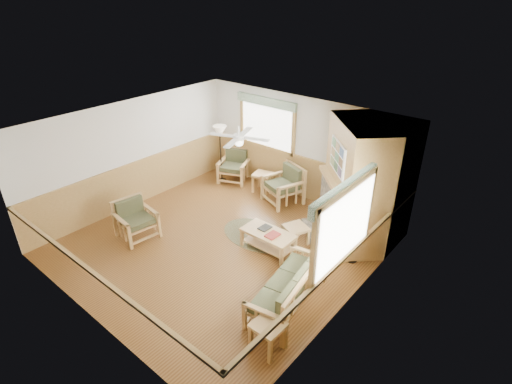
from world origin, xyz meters
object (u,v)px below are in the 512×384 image
Objects in this scene: end_table_chairs at (263,182)px; end_table_sofa at (268,337)px; armchair_left at (136,220)px; floor_lamp_right at (355,231)px; floor_lamp_left at (221,154)px; armchair_back_right at (283,185)px; coffee_table at (268,241)px; footstool at (296,235)px; armchair_back_left at (234,166)px; sofa at (288,285)px.

end_table_chairs reaches higher than end_table_sofa.
armchair_left is 4.76m from floor_lamp_right.
armchair_left is 3.36m from floor_lamp_left.
coffee_table is at bearing -41.39° from armchair_back_right.
armchair_back_left is at bearing 155.41° from footstool.
end_table_sofa is 0.31× the size of floor_lamp_left.
armchair_left is at bearing -94.15° from armchair_back_right.
footstool is at bearing 64.37° from coffee_table.
end_table_chairs is 5.39m from end_table_sofa.
sofa is 3.80m from armchair_back_right.
armchair_left is at bearing 172.02° from end_table_sofa.
floor_lamp_left is at bearing -157.42° from armchair_back_left.
footstool is (3.19, -1.46, -0.24)m from armchair_back_left.
footstool is at bearing -19.27° from floor_lamp_left.
sofa is 3.90m from armchair_left.
floor_lamp_right reaches higher than end_table_chairs.
sofa is 5.23m from armchair_back_left.
footstool is at bearing -46.61° from armchair_left.
armchair_back_right is 1.81× the size of end_table_chairs.
armchair_left is at bearing -80.44° from floor_lamp_left.
sofa reaches higher than end_table_chairs.
floor_lamp_left is at bearing 149.79° from coffee_table.
sofa is 1.68m from coffee_table.
armchair_back_right is at bearing 156.93° from floor_lamp_right.
sofa is at bearing -33.02° from floor_lamp_left.
sofa is 5.30m from floor_lamp_left.
armchair_left is 0.52× the size of floor_lamp_left.
sofa is at bearing -59.69° from armchair_back_left.
end_table_chairs is 0.36× the size of floor_lamp_right.
end_table_chairs is at bearing 129.90° from end_table_sofa.
sofa is 2.10× the size of armchair_back_left.
floor_lamp_right is (1.56, 0.83, 0.50)m from coffee_table.
armchair_back_right is 1.84× the size of end_table_sofa.
coffee_table is at bearing -151.96° from floor_lamp_right.
sofa is 3.49× the size of end_table_chairs.
floor_lamp_left is (-0.25, -0.26, 0.39)m from armchair_back_left.
armchair_left is 3.63m from end_table_chairs.
armchair_left is (-3.88, -0.41, 0.01)m from sofa.
floor_lamp_left is at bearing 160.73° from footstool.
end_table_chairs is at bearing 145.50° from footstool.
end_table_sofa is at bearing -36.02° from armchair_back_right.
coffee_table is at bearing -115.38° from footstool.
floor_lamp_left is at bearing -169.02° from end_table_chairs.
armchair_back_left is 1.87× the size of footstool.
armchair_back_left is at bearing -136.41° from sofa.
end_table_chairs is 1.12× the size of footstool.
end_table_sofa is (4.52, -4.14, -0.18)m from armchair_back_left.
armchair_back_left is 1.02× the size of armchair_left.
floor_lamp_right is (2.61, -1.11, 0.25)m from armchair_back_right.
floor_lamp_left is (-4.78, 3.88, 0.57)m from end_table_sofa.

